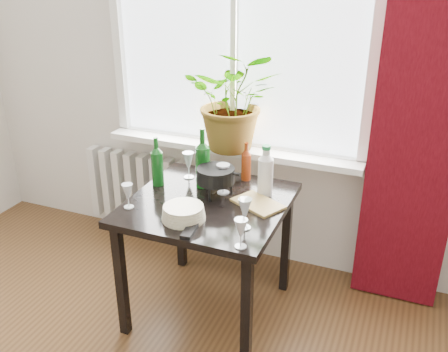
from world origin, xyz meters
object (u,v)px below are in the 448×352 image
at_px(wineglass_far_right, 241,233).
at_px(tv_remote, 191,229).
at_px(cleaning_bottle, 266,170).
at_px(wineglass_back_left, 189,165).
at_px(radiator, 138,188).
at_px(wine_bottle_right, 203,157).
at_px(wine_bottle_left, 157,161).
at_px(fondue_pot, 216,182).
at_px(potted_plant, 235,100).
at_px(bottle_amber, 246,161).
at_px(wineglass_front_right, 245,213).
at_px(plate_stack, 184,213).
at_px(cutting_board, 258,204).
at_px(wineglass_back_center, 223,179).
at_px(wineglass_front_left, 128,196).
at_px(table, 208,216).

bearing_deg(wineglass_far_right, tv_remote, 170.28).
relative_size(cleaning_bottle, wineglass_back_left, 1.79).
bearing_deg(radiator, wine_bottle_right, -31.84).
bearing_deg(wine_bottle_right, wineglass_far_right, -51.19).
height_order(wine_bottle_left, fondue_pot, wine_bottle_left).
bearing_deg(potted_plant, bottle_amber, -53.20).
xyz_separation_m(cleaning_bottle, tv_remote, (-0.21, -0.53, -0.14)).
bearing_deg(wine_bottle_right, bottle_amber, 41.67).
distance_m(potted_plant, fondue_pot, 0.58).
relative_size(wine_bottle_right, bottle_amber, 1.52).
relative_size(wineglass_front_right, plate_stack, 0.73).
height_order(wineglass_far_right, plate_stack, wineglass_far_right).
relative_size(cleaning_bottle, cutting_board, 1.12).
relative_size(wineglass_back_center, cutting_board, 0.68).
bearing_deg(wineglass_front_right, plate_stack, -174.35).
bearing_deg(wine_bottle_right, radiator, 148.16).
bearing_deg(bottle_amber, wine_bottle_left, -150.40).
relative_size(wine_bottle_right, fondue_pot, 1.49).
distance_m(potted_plant, plate_stack, 0.87).
bearing_deg(cleaning_bottle, wineglass_front_right, -86.61).
bearing_deg(bottle_amber, fondue_pot, -108.65).
distance_m(radiator, plate_stack, 1.25).
height_order(bottle_amber, cutting_board, bottle_amber).
height_order(potted_plant, cutting_board, potted_plant).
relative_size(plate_stack, tv_remote, 1.28).
distance_m(wine_bottle_right, wineglass_back_left, 0.18).
relative_size(potted_plant, cleaning_bottle, 2.13).
bearing_deg(wine_bottle_left, bottle_amber, 29.60).
height_order(wine_bottle_right, plate_stack, wine_bottle_right).
bearing_deg(wineglass_back_left, wine_bottle_right, -29.97).
distance_m(wineglass_front_left, fondue_pot, 0.49).
xyz_separation_m(potted_plant, cutting_board, (0.32, -0.49, -0.42)).
xyz_separation_m(wineglass_far_right, wineglass_back_left, (-0.56, 0.61, 0.01)).
bearing_deg(bottle_amber, wine_bottle_right, -138.33).
bearing_deg(cutting_board, plate_stack, -135.98).
xyz_separation_m(plate_stack, cutting_board, (0.30, 0.29, -0.03)).
height_order(wine_bottle_right, bottle_amber, wine_bottle_right).
bearing_deg(tv_remote, wineglass_back_left, 109.86).
distance_m(bottle_amber, fondue_pot, 0.28).
height_order(cleaning_bottle, cutting_board, cleaning_bottle).
height_order(plate_stack, tv_remote, plate_stack).
xyz_separation_m(wineglass_front_left, cutting_board, (0.63, 0.29, -0.06)).
distance_m(radiator, wineglass_back_left, 0.85).
relative_size(table, wineglass_front_right, 5.12).
bearing_deg(wineglass_front_right, wineglass_back_center, 127.20).
xyz_separation_m(wine_bottle_left, cleaning_bottle, (0.62, 0.11, 0.00)).
height_order(table, cutting_board, cutting_board).
relative_size(bottle_amber, wineglass_front_left, 1.69).
bearing_deg(wineglass_back_center, wineglass_front_left, -139.04).
xyz_separation_m(wine_bottle_right, wineglass_front_right, (0.39, -0.37, -0.10)).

